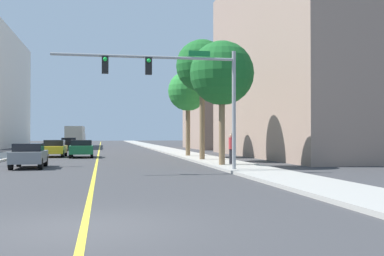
{
  "coord_description": "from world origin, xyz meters",
  "views": [
    {
      "loc": [
        0.36,
        -9.73,
        1.9
      ],
      "look_at": [
        6.32,
        20.87,
        2.34
      ],
      "focal_mm": 43.25,
      "sensor_mm": 36.0,
      "label": 1
    }
  ],
  "objects_px": {
    "traffic_signal_mast": "(180,82)",
    "delivery_truck": "(75,136)",
    "palm_mid": "(202,67)",
    "car_yellow": "(54,148)",
    "palm_near": "(222,74)",
    "car_black": "(69,144)",
    "car_gray": "(29,155)",
    "car_green": "(81,148)",
    "palm_far": "(188,92)",
    "pedestrian": "(232,149)"
  },
  "relations": [
    {
      "from": "traffic_signal_mast",
      "to": "delivery_truck",
      "type": "height_order",
      "value": "traffic_signal_mast"
    },
    {
      "from": "palm_mid",
      "to": "car_yellow",
      "type": "bearing_deg",
      "value": 141.09
    },
    {
      "from": "palm_near",
      "to": "car_black",
      "type": "relative_size",
      "value": 1.6
    },
    {
      "from": "car_yellow",
      "to": "traffic_signal_mast",
      "type": "bearing_deg",
      "value": -66.55
    },
    {
      "from": "palm_near",
      "to": "palm_mid",
      "type": "height_order",
      "value": "palm_mid"
    },
    {
      "from": "delivery_truck",
      "to": "car_gray",
      "type": "bearing_deg",
      "value": -88.73
    },
    {
      "from": "car_green",
      "to": "car_yellow",
      "type": "distance_m",
      "value": 2.7
    },
    {
      "from": "traffic_signal_mast",
      "to": "palm_far",
      "type": "xyz_separation_m",
      "value": [
        3.29,
        15.53,
        0.98
      ]
    },
    {
      "from": "palm_mid",
      "to": "car_yellow",
      "type": "height_order",
      "value": "palm_mid"
    },
    {
      "from": "palm_near",
      "to": "car_yellow",
      "type": "xyz_separation_m",
      "value": [
        -10.84,
        14.88,
        -4.72
      ]
    },
    {
      "from": "palm_near",
      "to": "car_gray",
      "type": "height_order",
      "value": "palm_near"
    },
    {
      "from": "car_gray",
      "to": "delivery_truck",
      "type": "distance_m",
      "value": 41.63
    },
    {
      "from": "palm_far",
      "to": "pedestrian",
      "type": "distance_m",
      "value": 12.46
    },
    {
      "from": "palm_far",
      "to": "car_black",
      "type": "distance_m",
      "value": 23.39
    },
    {
      "from": "palm_far",
      "to": "pedestrian",
      "type": "xyz_separation_m",
      "value": [
        0.5,
        -11.63,
        -4.45
      ]
    },
    {
      "from": "car_yellow",
      "to": "delivery_truck",
      "type": "bearing_deg",
      "value": 90.11
    },
    {
      "from": "palm_near",
      "to": "traffic_signal_mast",
      "type": "bearing_deg",
      "value": -131.43
    },
    {
      "from": "palm_far",
      "to": "car_gray",
      "type": "xyz_separation_m",
      "value": [
        -11.13,
        -10.65,
        -4.78
      ]
    },
    {
      "from": "palm_far",
      "to": "palm_mid",
      "type": "bearing_deg",
      "value": -90.89
    },
    {
      "from": "palm_near",
      "to": "delivery_truck",
      "type": "xyz_separation_m",
      "value": [
        -10.65,
        43.03,
        -3.81
      ]
    },
    {
      "from": "palm_mid",
      "to": "car_black",
      "type": "distance_m",
      "value": 28.92
    },
    {
      "from": "palm_near",
      "to": "palm_far",
      "type": "height_order",
      "value": "palm_near"
    },
    {
      "from": "car_black",
      "to": "pedestrian",
      "type": "height_order",
      "value": "pedestrian"
    },
    {
      "from": "car_green",
      "to": "car_yellow",
      "type": "relative_size",
      "value": 0.97
    },
    {
      "from": "traffic_signal_mast",
      "to": "palm_near",
      "type": "distance_m",
      "value": 4.72
    },
    {
      "from": "delivery_truck",
      "to": "car_yellow",
      "type": "bearing_deg",
      "value": -88.76
    },
    {
      "from": "palm_far",
      "to": "car_yellow",
      "type": "bearing_deg",
      "value": 165.69
    },
    {
      "from": "palm_near",
      "to": "car_black",
      "type": "distance_m",
      "value": 34.21
    },
    {
      "from": "palm_near",
      "to": "car_yellow",
      "type": "height_order",
      "value": "palm_near"
    },
    {
      "from": "palm_mid",
      "to": "pedestrian",
      "type": "height_order",
      "value": "palm_mid"
    },
    {
      "from": "palm_far",
      "to": "car_green",
      "type": "height_order",
      "value": "palm_far"
    },
    {
      "from": "palm_far",
      "to": "delivery_truck",
      "type": "bearing_deg",
      "value": 109.35
    },
    {
      "from": "car_yellow",
      "to": "car_black",
      "type": "relative_size",
      "value": 0.97
    },
    {
      "from": "car_gray",
      "to": "pedestrian",
      "type": "relative_size",
      "value": 2.12
    },
    {
      "from": "palm_near",
      "to": "car_gray",
      "type": "xyz_separation_m",
      "value": [
        -10.91,
        1.41,
        -4.72
      ]
    },
    {
      "from": "car_green",
      "to": "delivery_truck",
      "type": "distance_m",
      "value": 29.65
    },
    {
      "from": "palm_mid",
      "to": "pedestrian",
      "type": "distance_m",
      "value": 7.99
    },
    {
      "from": "delivery_truck",
      "to": "palm_far",
      "type": "bearing_deg",
      "value": -69.03
    },
    {
      "from": "palm_mid",
      "to": "car_green",
      "type": "height_order",
      "value": "palm_mid"
    },
    {
      "from": "palm_far",
      "to": "delivery_truck",
      "type": "distance_m",
      "value": 33.05
    },
    {
      "from": "car_green",
      "to": "car_gray",
      "type": "relative_size",
      "value": 1.1
    },
    {
      "from": "palm_mid",
      "to": "car_green",
      "type": "distance_m",
      "value": 12.9
    },
    {
      "from": "palm_near",
      "to": "car_green",
      "type": "relative_size",
      "value": 1.7
    },
    {
      "from": "palm_mid",
      "to": "delivery_truck",
      "type": "relative_size",
      "value": 1.1
    },
    {
      "from": "palm_far",
      "to": "delivery_truck",
      "type": "xyz_separation_m",
      "value": [
        -10.88,
        30.97,
        -3.87
      ]
    },
    {
      "from": "car_gray",
      "to": "pedestrian",
      "type": "bearing_deg",
      "value": -5.77
    },
    {
      "from": "palm_far",
      "to": "car_yellow",
      "type": "distance_m",
      "value": 12.38
    },
    {
      "from": "car_yellow",
      "to": "car_black",
      "type": "bearing_deg",
      "value": 90.49
    },
    {
      "from": "car_yellow",
      "to": "pedestrian",
      "type": "bearing_deg",
      "value": -50.85
    },
    {
      "from": "car_green",
      "to": "car_yellow",
      "type": "height_order",
      "value": "car_green"
    }
  ]
}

